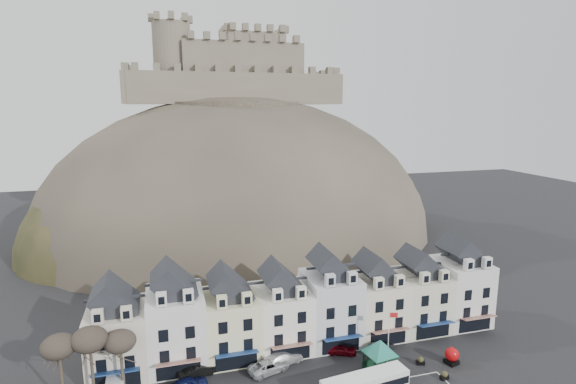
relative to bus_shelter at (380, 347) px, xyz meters
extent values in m
cube|color=beige|center=(-30.09, 9.07, 0.72)|extent=(6.80, 8.00, 8.00)
cube|color=#22252A|center=(-30.09, 9.07, 5.92)|extent=(6.80, 5.76, 2.80)
cube|color=beige|center=(-31.59, 5.47, 5.62)|extent=(1.20, 0.80, 1.60)
cube|color=beige|center=(-28.60, 5.47, 5.62)|extent=(1.20, 0.80, 1.60)
cube|color=black|center=(-30.09, 5.04, -1.98)|extent=(5.10, 0.06, 2.20)
cube|color=navy|center=(-30.09, 4.37, -0.68)|extent=(5.10, 1.29, 0.43)
cube|color=white|center=(-23.29, 9.07, 1.32)|extent=(6.80, 8.00, 9.20)
cube|color=#22252A|center=(-23.29, 9.07, 7.12)|extent=(6.80, 5.76, 2.80)
cube|color=white|center=(-24.79, 5.47, 6.82)|extent=(1.20, 0.80, 1.60)
cube|color=white|center=(-21.80, 5.47, 6.82)|extent=(1.20, 0.80, 1.60)
cube|color=black|center=(-23.29, 5.04, -1.98)|extent=(5.10, 0.06, 2.20)
cube|color=maroon|center=(-23.29, 4.37, -0.68)|extent=(5.10, 1.29, 0.43)
cube|color=#F0EBB9|center=(-16.49, 9.07, 0.72)|extent=(6.80, 8.00, 8.00)
cube|color=#22252A|center=(-16.49, 9.07, 5.92)|extent=(6.80, 5.76, 2.80)
cube|color=#F0EBB9|center=(-17.99, 5.47, 5.62)|extent=(1.20, 0.80, 1.60)
cube|color=#F0EBB9|center=(-15.00, 5.47, 5.62)|extent=(1.20, 0.80, 1.60)
cube|color=black|center=(-16.49, 5.04, -1.98)|extent=(5.10, 0.06, 2.20)
cube|color=navy|center=(-16.49, 4.37, -0.68)|extent=(5.10, 1.29, 0.43)
cube|color=white|center=(-9.69, 9.07, 0.72)|extent=(6.80, 8.00, 8.00)
cube|color=#22252A|center=(-9.69, 9.07, 5.92)|extent=(6.80, 5.76, 2.80)
cube|color=white|center=(-11.19, 5.47, 5.62)|extent=(1.20, 0.80, 1.60)
cube|color=white|center=(-8.20, 5.47, 5.62)|extent=(1.20, 0.80, 1.60)
cube|color=black|center=(-9.69, 5.04, -1.98)|extent=(5.10, 0.06, 2.20)
cube|color=maroon|center=(-9.69, 4.37, -0.68)|extent=(5.10, 1.29, 0.43)
cube|color=silver|center=(-2.89, 9.07, 1.32)|extent=(6.80, 8.00, 9.20)
cube|color=#22252A|center=(-2.89, 9.07, 7.12)|extent=(6.80, 5.76, 2.80)
cube|color=silver|center=(-4.39, 5.47, 6.82)|extent=(1.20, 0.80, 1.60)
cube|color=silver|center=(-1.40, 5.47, 6.82)|extent=(1.20, 0.80, 1.60)
cube|color=black|center=(-2.89, 5.04, -1.98)|extent=(5.10, 0.06, 2.20)
cube|color=navy|center=(-2.89, 4.37, -0.68)|extent=(5.10, 1.29, 0.43)
cube|color=silver|center=(3.91, 9.07, 0.72)|extent=(6.80, 8.00, 8.00)
cube|color=#22252A|center=(3.91, 9.07, 5.92)|extent=(6.80, 5.76, 2.80)
cube|color=silver|center=(2.41, 5.47, 5.62)|extent=(1.20, 0.80, 1.60)
cube|color=silver|center=(5.40, 5.47, 5.62)|extent=(1.20, 0.80, 1.60)
cube|color=black|center=(3.91, 5.04, -1.98)|extent=(5.10, 0.06, 2.20)
cube|color=maroon|center=(3.91, 4.37, -0.68)|extent=(5.10, 1.29, 0.43)
cube|color=beige|center=(10.71, 9.07, 0.72)|extent=(6.80, 8.00, 8.00)
cube|color=#22252A|center=(10.71, 9.07, 5.92)|extent=(6.80, 5.76, 2.80)
cube|color=beige|center=(9.21, 5.47, 5.62)|extent=(1.20, 0.80, 1.60)
cube|color=beige|center=(12.20, 5.47, 5.62)|extent=(1.20, 0.80, 1.60)
cube|color=black|center=(10.71, 5.04, -1.98)|extent=(5.10, 0.06, 2.20)
cube|color=navy|center=(10.71, 4.37, -0.68)|extent=(5.10, 1.29, 0.43)
cube|color=silver|center=(17.51, 9.07, 1.32)|extent=(6.80, 8.00, 9.20)
cube|color=#22252A|center=(17.51, 9.07, 7.12)|extent=(6.80, 5.76, 2.80)
cube|color=silver|center=(16.01, 5.47, 6.82)|extent=(1.20, 0.80, 1.60)
cube|color=silver|center=(19.00, 5.47, 6.82)|extent=(1.20, 0.80, 1.60)
cube|color=black|center=(17.51, 5.04, -1.98)|extent=(5.10, 0.06, 2.20)
cube|color=maroon|center=(17.51, 4.37, -0.68)|extent=(5.10, 1.29, 0.43)
ellipsoid|color=#3A342C|center=(-6.29, 63.07, -3.28)|extent=(96.00, 76.00, 68.00)
ellipsoid|color=#262C16|center=(-28.29, 57.07, -3.28)|extent=(52.00, 44.00, 42.00)
ellipsoid|color=#3A342C|center=(17.71, 67.07, -3.28)|extent=(56.00, 48.00, 46.00)
ellipsoid|color=#262C16|center=(-10.29, 49.07, -3.28)|extent=(40.00, 28.00, 28.00)
ellipsoid|color=#3A342C|center=(3.71, 51.07, -3.28)|extent=(36.00, 28.00, 24.00)
cylinder|color=#3A342C|center=(-6.29, 63.07, 27.72)|extent=(30.00, 30.00, 3.00)
cube|color=#6A5F50|center=(-6.29, 59.07, 32.22)|extent=(48.00, 2.20, 7.00)
cube|color=#6A5F50|center=(-6.29, 79.07, 32.22)|extent=(48.00, 2.20, 7.00)
cube|color=#6A5F50|center=(-30.29, 69.07, 32.22)|extent=(2.20, 22.00, 7.00)
cube|color=#6A5F50|center=(17.71, 69.07, 32.22)|extent=(2.20, 22.00, 7.00)
cube|color=#6A5F50|center=(-4.29, 69.07, 37.72)|extent=(28.00, 18.00, 10.00)
cube|color=#6A5F50|center=(-0.29, 71.07, 39.22)|extent=(14.00, 12.00, 13.00)
cylinder|color=#6A5F50|center=(-20.29, 65.07, 37.72)|extent=(8.40, 8.40, 18.00)
cylinder|color=silver|center=(-0.29, 71.07, 48.22)|extent=(0.16, 0.16, 5.00)
cylinder|color=#352B21|center=(-35.29, 3.57, -0.41)|extent=(0.32, 0.32, 5.74)
ellipsoid|color=#383028|center=(-35.29, 3.57, 3.69)|extent=(3.61, 3.61, 2.54)
cylinder|color=#352B21|center=(-32.29, 3.57, -0.27)|extent=(0.32, 0.32, 6.02)
ellipsoid|color=#383028|center=(-32.29, 3.57, 4.03)|extent=(3.78, 3.78, 2.67)
cylinder|color=#352B21|center=(-29.29, 3.57, -0.55)|extent=(0.32, 0.32, 5.46)
ellipsoid|color=#383028|center=(-29.29, 3.57, 3.35)|extent=(3.43, 3.43, 2.42)
cube|color=black|center=(-3.83, -4.06, -1.50)|extent=(10.08, 3.51, 0.87)
cube|color=white|center=(-3.83, -4.06, -0.58)|extent=(10.07, 3.35, 0.23)
cube|color=orange|center=(1.12, -3.47, -0.74)|extent=(0.18, 1.10, 0.26)
cylinder|color=black|center=(-0.96, -2.68, -2.87)|extent=(0.91, 0.40, 0.88)
cube|color=black|center=(-1.58, 1.10, -2.07)|extent=(0.18, 0.18, 2.42)
cube|color=black|center=(1.10, 1.58, -2.07)|extent=(0.18, 0.18, 2.42)
cube|color=black|center=(-1.10, -1.58, -2.07)|extent=(0.18, 0.18, 2.42)
cube|color=black|center=(1.58, -1.10, -2.07)|extent=(0.18, 0.18, 2.42)
cube|color=black|center=(0.00, 0.00, -0.87)|extent=(3.86, 3.86, 0.12)
cone|color=#16604E|center=(0.00, 0.00, 0.04)|extent=(6.56, 6.56, 1.81)
cube|color=black|center=(9.52, -0.81, -3.01)|extent=(1.72, 1.72, 0.55)
sphere|color=#B70A0D|center=(9.52, -0.81, -2.02)|extent=(1.71, 1.71, 1.71)
cylinder|color=silver|center=(1.71, 1.13, 0.31)|extent=(0.11, 0.11, 7.19)
cube|color=red|center=(2.17, 0.97, 3.37)|extent=(0.95, 0.34, 0.63)
cube|color=white|center=(-30.20, 5.07, -2.28)|extent=(2.03, 4.42, 1.99)
cube|color=black|center=(-30.20, 5.07, -1.90)|extent=(1.81, 0.13, 0.85)
cube|color=black|center=(5.71, 0.07, -3.02)|extent=(1.14, 0.81, 0.52)
sphere|color=#262C16|center=(5.71, 0.07, -2.61)|extent=(0.72, 0.72, 0.72)
cube|color=black|center=(6.71, -3.43, -3.02)|extent=(1.09, 0.64, 0.52)
sphere|color=#262C16|center=(6.71, -3.43, -2.61)|extent=(0.72, 0.72, 0.72)
imported|color=#0D1441|center=(-22.29, 2.79, -2.55)|extent=(4.55, 2.53, 1.46)
imported|color=black|center=(-21.09, 5.07, -2.51)|extent=(4.98, 3.25, 1.55)
imported|color=#B5B8BD|center=(-12.76, 3.75, -2.56)|extent=(5.61, 3.82, 1.45)
imported|color=silver|center=(-10.69, 5.07, -2.50)|extent=(5.77, 3.39, 1.57)
imported|color=#57050D|center=(-2.88, 5.07, -2.60)|extent=(4.31, 3.01, 1.36)
imported|color=black|center=(2.15, 3.96, -2.59)|extent=(4.43, 2.79, 1.38)
camera|label=1|loc=(-24.06, -44.17, 28.34)|focal=28.00mm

